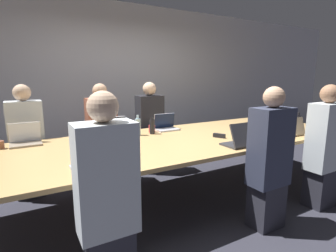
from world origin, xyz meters
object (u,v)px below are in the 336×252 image
laptop_near_left (93,161)px  bottle_near_midright (254,131)px  person_far_midleft (102,136)px  bottle_far_midleft (138,127)px  person_near_left (107,199)px  person_near_midright (269,161)px  person_far_center (150,129)px  laptop_near_right (292,130)px  person_far_left (27,144)px  stapler (219,136)px  person_near_right (324,149)px  laptop_far_midleft (113,130)px  bottle_near_right (297,123)px  cup_far_center (152,129)px  bottle_far_center (152,126)px  laptop_far_left (25,138)px  laptop_far_center (166,125)px  cup_far_left (0,145)px  laptop_near_midright (242,139)px  cup_near_right (297,129)px

laptop_near_left → bottle_near_midright: (1.88, 0.04, 0.05)m
person_far_midleft → bottle_far_midleft: (0.31, -0.58, 0.20)m
person_near_left → person_near_midright: person_near_left is taller
person_far_center → laptop_near_right: (1.22, -1.63, 0.14)m
laptop_near_right → bottle_near_midright: 0.64m
person_far_left → stapler: 2.39m
laptop_near_left → stapler: laptop_near_left is taller
laptop_near_right → person_near_right: bearing=91.1°
laptop_far_midleft → person_far_left: 1.07m
laptop_near_right → person_near_right: person_near_right is taller
person_far_center → bottle_near_right: (1.49, -1.52, 0.19)m
cup_far_center → laptop_near_right: laptop_near_right is taller
bottle_far_center → laptop_far_left: 1.47m
laptop_far_center → laptop_near_right: (1.22, -1.12, 0.00)m
person_near_midright → laptop_far_left: bearing=-37.4°
laptop_far_left → cup_far_left: 0.25m
person_near_left → laptop_far_midleft: size_ratio=3.97×
person_near_right → person_near_midright: (-0.91, 0.01, -0.00)m
laptop_near_left → laptop_far_midleft: 1.25m
laptop_near_midright → bottle_far_midleft: bearing=-53.7°
bottle_far_center → stapler: 0.87m
laptop_far_center → person_near_left: (-1.31, -1.53, -0.15)m
laptop_near_left → laptop_near_midright: (1.58, -0.06, 0.01)m
cup_near_right → person_far_center: bearing=133.5°
laptop_far_center → laptop_far_midleft: laptop_far_midleft is taller
cup_far_center → person_near_right: (1.47, -1.48, -0.13)m
person_near_left → laptop_far_left: size_ratio=4.40×
person_far_center → person_near_right: bearing=-59.0°
laptop_near_right → person_far_left: bearing=-27.9°
cup_far_center → laptop_near_left: (-1.05, -1.07, 0.02)m
laptop_far_center → bottle_far_midleft: 0.50m
laptop_far_center → stapler: 0.83m
person_far_left → cup_far_left: 0.54m
person_near_right → cup_far_left: person_near_right is taller
person_far_midleft → laptop_near_midright: 1.95m
laptop_near_right → stapler: 0.96m
laptop_near_left → person_far_left: person_far_left is taller
cup_far_center → cup_near_right: 1.96m
person_near_left → bottle_near_right: person_near_left is taller
bottle_near_right → bottle_far_midleft: (-1.96, 0.87, -0.00)m
laptop_far_center → person_near_left: size_ratio=0.22×
cup_far_center → bottle_near_midright: size_ratio=0.37×
person_near_right → stapler: 1.19m
person_far_center → laptop_near_right: size_ratio=4.48×
person_far_midleft → laptop_far_left: person_far_midleft is taller
laptop_near_left → cup_far_left: bearing=-57.8°
laptop_near_right → laptop_far_midleft: laptop_far_midleft is taller
laptop_near_midright → person_near_right: bearing=159.5°
laptop_far_center → person_near_left: bearing=-130.5°
bottle_far_center → person_far_center: bearing=66.8°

